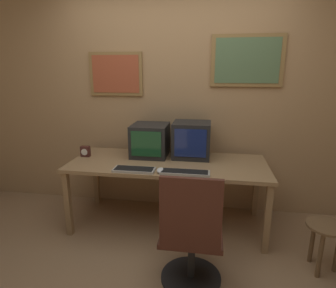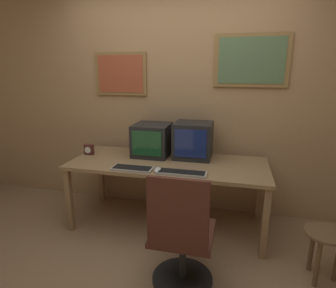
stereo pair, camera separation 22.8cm
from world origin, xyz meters
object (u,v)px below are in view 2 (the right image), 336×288
keyboard_main (132,169)px  desk_clock (89,149)px  keyboard_side (182,173)px  office_chair (181,241)px  mouse_near_keyboard (158,170)px  monitor_right (193,140)px  side_stool (324,244)px  monitor_left (152,140)px

keyboard_main → desk_clock: desk_clock is taller
keyboard_side → office_chair: bearing=-78.9°
mouse_near_keyboard → monitor_right: bearing=64.1°
office_chair → keyboard_side: bearing=101.1°
monitor_right → desk_clock: (-1.14, -0.17, -0.13)m
mouse_near_keyboard → desk_clock: (-0.89, 0.34, 0.04)m
mouse_near_keyboard → side_stool: bearing=-8.7°
monitor_left → desk_clock: (-0.69, -0.15, -0.12)m
mouse_near_keyboard → office_chair: bearing=-59.0°
monitor_left → side_stool: monitor_left is taller
desk_clock → side_stool: (2.30, -0.56, -0.45)m
monitor_right → mouse_near_keyboard: size_ratio=3.36×
monitor_left → desk_clock: size_ratio=3.47×
office_chair → side_stool: size_ratio=2.26×
monitor_right → desk_clock: 1.16m
keyboard_side → office_chair: size_ratio=0.48×
office_chair → side_stool: office_chair is taller
monitor_left → side_stool: 1.85m
mouse_near_keyboard → office_chair: size_ratio=0.12×
monitor_left → keyboard_side: bearing=-49.3°
desk_clock → office_chair: bearing=-36.3°
monitor_right → office_chair: monitor_right is taller
keyboard_side → side_stool: keyboard_side is taller
monitor_left → keyboard_side: size_ratio=0.87×
keyboard_side → side_stool: size_ratio=1.08×
keyboard_side → office_chair: (0.11, -0.55, -0.32)m
mouse_near_keyboard → keyboard_main: bearing=-178.5°
monitor_left → keyboard_side: monitor_left is taller
office_chair → monitor_right: bearing=94.8°
keyboard_side → desk_clock: size_ratio=3.99×
keyboard_side → desk_clock: bearing=162.7°
monitor_left → desk_clock: monitor_left is taller
monitor_right → office_chair: 1.19m
desk_clock → side_stool: size_ratio=0.27×
side_stool → mouse_near_keyboard: bearing=171.3°
monitor_right → mouse_near_keyboard: bearing=-115.9°
desk_clock → office_chair: office_chair is taller
monitor_left → office_chair: 1.28m
keyboard_main → keyboard_side: (0.48, 0.00, 0.00)m
keyboard_main → keyboard_side: same height
monitor_left → mouse_near_keyboard: (0.20, -0.49, -0.16)m
monitor_left → keyboard_side: (0.43, -0.50, -0.16)m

